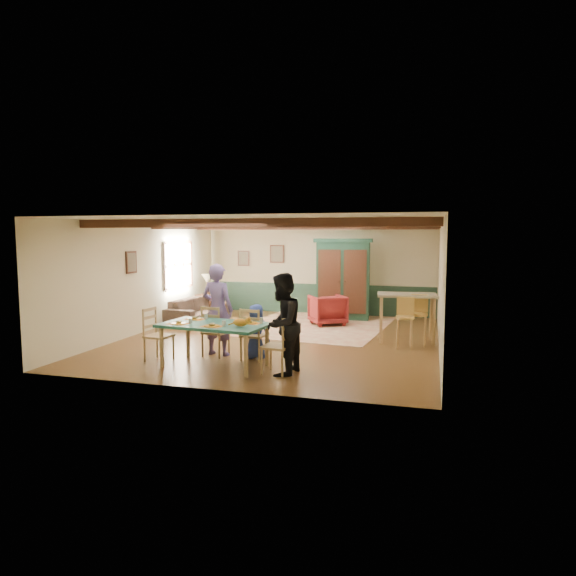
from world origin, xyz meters
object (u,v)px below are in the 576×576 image
(dining_table, at_px, (215,345))
(counter_table, at_px, (407,318))
(dining_chair_far_right, at_px, (254,334))
(bar_stool_left, at_px, (405,323))
(dining_chair_end_right, at_px, (276,345))
(person_man, at_px, (218,310))
(sofa, at_px, (198,310))
(cat, at_px, (240,322))
(armchair, at_px, (327,310))
(dining_chair_far_left, at_px, (216,331))
(bar_stool_right, at_px, (418,320))
(person_woman, at_px, (282,324))
(table_lamp, at_px, (207,284))
(person_child, at_px, (256,332))
(dining_chair_end_left, at_px, (159,335))
(end_table, at_px, (207,305))
(armoire, at_px, (343,279))

(dining_table, bearing_deg, counter_table, 44.89)
(dining_chair_far_right, distance_m, bar_stool_left, 3.25)
(dining_chair_end_right, xyz_separation_m, person_man, (-1.54, 1.03, 0.41))
(dining_table, xyz_separation_m, sofa, (-2.49, 4.45, -0.08))
(cat, height_order, armchair, cat)
(cat, height_order, bar_stool_left, bar_stool_left)
(dining_chair_far_left, xyz_separation_m, bar_stool_right, (3.84, 2.07, 0.05))
(cat, distance_m, armchair, 5.07)
(dining_table, xyz_separation_m, bar_stool_right, (3.50, 2.88, 0.15))
(dining_chair_far_left, bearing_deg, person_woman, 156.43)
(armchair, bearing_deg, counter_table, 111.58)
(dining_chair_far_right, height_order, person_woman, person_woman)
(person_man, distance_m, counter_table, 4.27)
(counter_table, bearing_deg, table_lamp, 160.13)
(person_child, relative_size, sofa, 0.49)
(dining_chair_far_left, xyz_separation_m, dining_chair_end_right, (1.55, -0.95, 0.00))
(person_child, bearing_deg, dining_chair_end_left, 27.30)
(person_child, distance_m, bar_stool_right, 3.64)
(dining_chair_far_right, height_order, bar_stool_left, bar_stool_left)
(dining_chair_far_left, bearing_deg, person_man, -90.00)
(person_child, distance_m, armchair, 4.10)
(person_man, bearing_deg, person_child, -180.00)
(person_man, xyz_separation_m, end_table, (-2.26, 4.44, -0.59))
(dining_chair_end_right, xyz_separation_m, cat, (-0.64, -0.03, 0.39))
(dining_chair_far_right, distance_m, cat, 0.96)
(dining_chair_far_right, xyz_separation_m, sofa, (-2.99, 3.74, -0.19))
(person_child, distance_m, counter_table, 3.65)
(person_child, bearing_deg, person_woman, 136.74)
(dining_table, bearing_deg, sofa, 119.18)
(person_woman, bearing_deg, person_child, -133.26)
(table_lamp, height_order, bar_stool_right, table_lamp)
(sofa, bearing_deg, person_man, -143.88)
(person_man, distance_m, bar_stool_right, 4.33)
(dining_chair_far_right, bearing_deg, dining_table, 60.95)
(person_child, bearing_deg, bar_stool_left, -141.85)
(armchair, bearing_deg, person_man, 39.09)
(cat, xyz_separation_m, sofa, (-3.05, 4.62, -0.57))
(dining_chair_end_left, height_order, counter_table, counter_table)
(person_man, xyz_separation_m, armoire, (1.67, 5.00, 0.23))
(dining_table, xyz_separation_m, cat, (0.57, -0.17, 0.49))
(dining_chair_end_right, relative_size, person_child, 0.95)
(person_man, xyz_separation_m, armchair, (1.43, 3.96, -0.51))
(end_table, bearing_deg, armchair, -7.38)
(armoire, bearing_deg, counter_table, -58.63)
(end_table, relative_size, counter_table, 0.50)
(armoire, bearing_deg, armchair, -106.81)
(dining_chair_end_right, distance_m, table_lamp, 6.67)
(dining_table, distance_m, bar_stool_right, 4.54)
(dining_chair_far_right, height_order, sofa, dining_chair_far_right)
(bar_stool_left, bearing_deg, armoire, 117.61)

